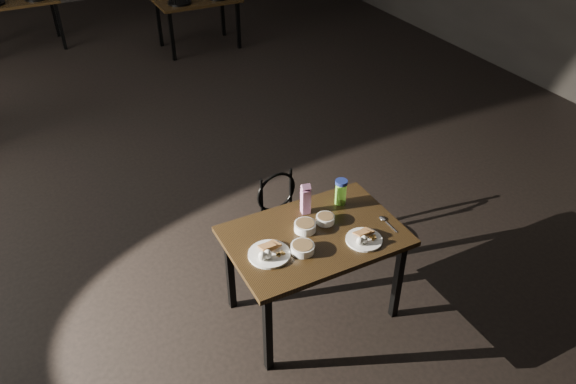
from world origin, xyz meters
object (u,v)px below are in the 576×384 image
water_bottle (341,192)px  juice_carton (306,199)px  main_table (314,243)px  bentwood_chair (283,212)px

water_bottle → juice_carton: bearing=175.9°
main_table → juice_carton: bearing=76.0°
juice_carton → water_bottle: 0.28m
water_bottle → main_table: bearing=-146.7°
water_bottle → bentwood_chair: water_bottle is taller
main_table → water_bottle: 0.45m
bentwood_chair → juice_carton: bearing=-99.7°
water_bottle → bentwood_chair: (-0.26, 0.43, -0.39)m
juice_carton → water_bottle: size_ratio=1.24×
bentwood_chair → main_table: bearing=-103.7°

